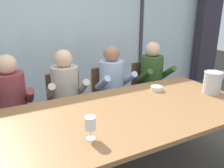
# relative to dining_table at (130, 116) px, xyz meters

# --- Properties ---
(ground) EXTENTS (14.00, 14.00, 0.00)m
(ground) POSITION_rel_dining_table_xyz_m (0.00, 1.00, -0.71)
(ground) COLOR #4C4742
(window_glass_panel) EXTENTS (7.59, 0.03, 2.60)m
(window_glass_panel) POSITION_rel_dining_table_xyz_m (0.00, 2.34, 0.59)
(window_glass_panel) COLOR silver
(window_glass_panel) RESTS_ON ground
(window_mullion_right) EXTENTS (0.06, 0.06, 2.60)m
(window_mullion_right) POSITION_rel_dining_table_xyz_m (1.71, 2.32, 0.59)
(window_mullion_right) COLOR #38383D
(window_mullion_right) RESTS_ON ground
(hillside_vineyard) EXTENTS (13.59, 2.40, 2.05)m
(hillside_vineyard) POSITION_rel_dining_table_xyz_m (0.00, 5.79, 0.31)
(hillside_vineyard) COLOR #477A38
(hillside_vineyard) RESTS_ON ground
(curtain_heavy_drape) EXTENTS (0.56, 0.20, 2.60)m
(curtain_heavy_drape) POSITION_rel_dining_table_xyz_m (3.45, 2.16, 0.59)
(curtain_heavy_drape) COLOR #332D38
(curtain_heavy_drape) RESTS_ON ground
(dining_table) EXTENTS (2.39, 1.18, 0.78)m
(dining_table) POSITION_rel_dining_table_xyz_m (0.00, 0.00, 0.00)
(dining_table) COLOR olive
(dining_table) RESTS_ON ground
(chair_near_curtain) EXTENTS (0.50, 0.50, 0.90)m
(chair_near_curtain) POSITION_rel_dining_table_xyz_m (-0.96, 0.99, -0.19)
(chair_near_curtain) COLOR brown
(chair_near_curtain) RESTS_ON ground
(chair_left_of_center) EXTENTS (0.46, 0.46, 0.90)m
(chair_left_of_center) POSITION_rel_dining_table_xyz_m (-0.30, 1.01, -0.19)
(chair_left_of_center) COLOR brown
(chair_left_of_center) RESTS_ON ground
(chair_center) EXTENTS (0.47, 0.47, 0.90)m
(chair_center) POSITION_rel_dining_table_xyz_m (0.32, 1.02, -0.19)
(chair_center) COLOR brown
(chair_center) RESTS_ON ground
(chair_right_of_center) EXTENTS (0.44, 0.44, 0.90)m
(chair_right_of_center) POSITION_rel_dining_table_xyz_m (0.96, 1.03, -0.19)
(chair_right_of_center) COLOR brown
(chair_right_of_center) RESTS_ON ground
(person_maroon_top) EXTENTS (0.49, 0.63, 1.22)m
(person_maroon_top) POSITION_rel_dining_table_xyz_m (-0.93, 0.86, -0.01)
(person_maroon_top) COLOR brown
(person_maroon_top) RESTS_ON ground
(person_beige_jumper) EXTENTS (0.49, 0.63, 1.22)m
(person_beige_jumper) POSITION_rel_dining_table_xyz_m (-0.33, 0.86, -0.01)
(person_beige_jumper) COLOR #B7AD9E
(person_beige_jumper) RESTS_ON ground
(person_pale_blue_shirt) EXTENTS (0.46, 0.61, 1.22)m
(person_pale_blue_shirt) POSITION_rel_dining_table_xyz_m (0.31, 0.86, -0.01)
(person_pale_blue_shirt) COLOR #9EB2D1
(person_pale_blue_shirt) RESTS_ON ground
(person_olive_shirt) EXTENTS (0.48, 0.63, 1.22)m
(person_olive_shirt) POSITION_rel_dining_table_xyz_m (0.95, 0.86, -0.01)
(person_olive_shirt) COLOR #2D5123
(person_olive_shirt) RESTS_ON ground
(ice_bucket_primary) EXTENTS (0.20, 0.20, 0.24)m
(ice_bucket_primary) POSITION_rel_dining_table_xyz_m (1.03, -0.04, 0.19)
(ice_bucket_primary) COLOR #B7B7BC
(ice_bucket_primary) RESTS_ON dining_table
(tasting_bowl) EXTENTS (0.13, 0.13, 0.05)m
(tasting_bowl) POSITION_rel_dining_table_xyz_m (0.55, 0.30, 0.09)
(tasting_bowl) COLOR silver
(tasting_bowl) RESTS_ON dining_table
(wine_glass_by_left_taster) EXTENTS (0.08, 0.08, 0.17)m
(wine_glass_by_left_taster) POSITION_rel_dining_table_xyz_m (-0.51, -0.28, 0.18)
(wine_glass_by_left_taster) COLOR silver
(wine_glass_by_left_taster) RESTS_ON dining_table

